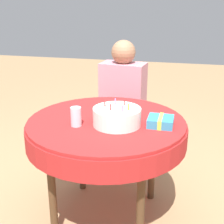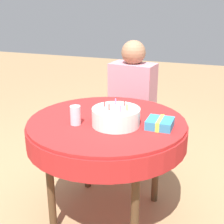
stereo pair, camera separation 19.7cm
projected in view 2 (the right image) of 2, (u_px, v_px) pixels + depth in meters
ground_plane at (107, 214)px, 2.27m from camera, size 12.00×12.00×0.00m
dining_table at (107, 132)px, 2.05m from camera, size 1.04×1.04×0.74m
chair at (135, 114)px, 2.87m from camera, size 0.40×0.40×0.90m
person at (132, 95)px, 2.73m from camera, size 0.40×0.35×1.16m
birthday_cake at (116, 117)px, 1.92m from camera, size 0.30×0.30×0.15m
drinking_glass at (75, 115)px, 1.93m from camera, size 0.07×0.07×0.12m
gift_box at (160, 123)px, 1.89m from camera, size 0.16×0.16×0.06m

